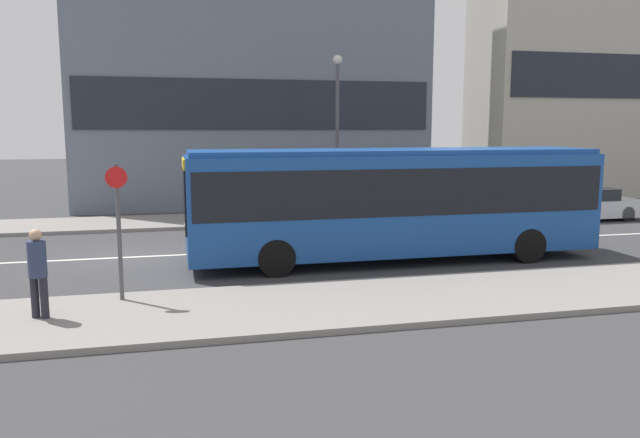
% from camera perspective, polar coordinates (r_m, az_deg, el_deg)
% --- Properties ---
extents(ground_plane, '(120.00, 120.00, 0.00)m').
position_cam_1_polar(ground_plane, '(18.89, -16.98, -3.37)').
color(ground_plane, '#3A3A3D').
extents(sidewalk_near, '(44.00, 3.50, 0.13)m').
position_cam_1_polar(sidewalk_near, '(12.82, -18.62, -8.68)').
color(sidewalk_near, gray).
rests_on(sidewalk_near, ground_plane).
extents(sidewalk_far, '(44.00, 3.50, 0.13)m').
position_cam_1_polar(sidewalk_far, '(25.03, -16.16, -0.35)').
color(sidewalk_far, gray).
rests_on(sidewalk_far, ground_plane).
extents(lane_centerline, '(41.80, 0.16, 0.01)m').
position_cam_1_polar(lane_centerline, '(18.89, -16.98, -3.36)').
color(lane_centerline, silver).
rests_on(lane_centerline, ground_plane).
extents(apartment_block_left_tower, '(16.45, 5.17, 17.18)m').
position_cam_1_polar(apartment_block_left_tower, '(31.15, -6.29, 17.32)').
color(apartment_block_left_tower, slate).
rests_on(apartment_block_left_tower, ground_plane).
extents(city_bus, '(11.46, 2.64, 3.13)m').
position_cam_1_polar(city_bus, '(17.53, 6.75, 2.03)').
color(city_bus, '#194793').
rests_on(city_bus, ground_plane).
extents(parked_car_0, '(4.45, 1.68, 1.30)m').
position_cam_1_polar(parked_car_0, '(24.44, 12.52, 0.89)').
color(parked_car_0, '#A39E84').
rests_on(parked_car_0, ground_plane).
extents(parked_car_1, '(4.56, 1.88, 1.29)m').
position_cam_1_polar(parked_car_1, '(27.44, 22.85, 1.23)').
color(parked_car_1, silver).
rests_on(parked_car_1, ground_plane).
extents(pedestrian_near_stop, '(0.34, 0.34, 1.72)m').
position_cam_1_polar(pedestrian_near_stop, '(12.95, -24.41, -4.08)').
color(pedestrian_near_stop, '#23232D').
rests_on(pedestrian_near_stop, sidewalk_near).
extents(bus_stop_sign, '(0.44, 0.12, 2.86)m').
position_cam_1_polar(bus_stop_sign, '(13.56, -17.94, -0.25)').
color(bus_stop_sign, '#4C4C51').
rests_on(bus_stop_sign, sidewalk_near).
extents(street_lamp, '(0.36, 0.36, 6.32)m').
position_cam_1_polar(street_lamp, '(24.40, 1.60, 9.11)').
color(street_lamp, '#4C4C51').
rests_on(street_lamp, sidewalk_far).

